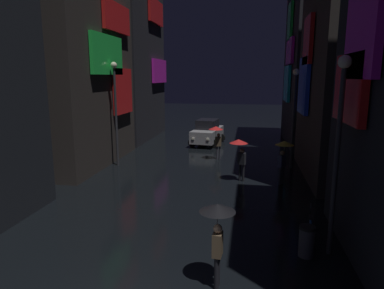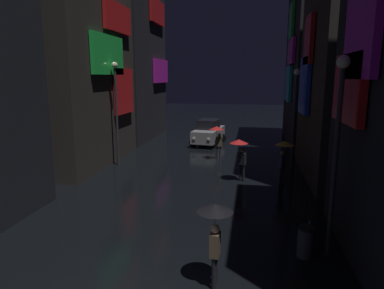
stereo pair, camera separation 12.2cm
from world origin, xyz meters
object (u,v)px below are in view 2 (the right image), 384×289
at_px(car_distant, 209,132).
at_px(pedestrian_far_right_black, 215,222).
at_px(pedestrian_foreground_right_red, 217,133).
at_px(trash_bin, 305,242).
at_px(pedestrian_foreground_left_red, 240,148).
at_px(streetlamp_right_near, 337,135).
at_px(bicycle_parked_at_storefront, 309,227).
at_px(streetlamp_right_far, 295,107).
at_px(pedestrian_near_crossing_yellow, 284,150).
at_px(streetlamp_left_far, 116,103).

bearing_deg(car_distant, pedestrian_far_right_black, -82.37).
bearing_deg(pedestrian_foreground_right_red, pedestrian_far_right_black, -84.56).
bearing_deg(trash_bin, pedestrian_foreground_left_red, 106.83).
relative_size(pedestrian_foreground_right_red, streetlamp_right_near, 0.37).
bearing_deg(pedestrian_far_right_black, car_distant, 97.63).
height_order(pedestrian_foreground_right_red, bicycle_parked_at_storefront, pedestrian_foreground_right_red).
bearing_deg(streetlamp_right_far, pedestrian_foreground_left_red, -134.62).
bearing_deg(streetlamp_right_near, pedestrian_far_right_black, -146.65).
height_order(pedestrian_near_crossing_yellow, car_distant, pedestrian_near_crossing_yellow).
xyz_separation_m(pedestrian_foreground_right_red, bicycle_parked_at_storefront, (4.00, -10.27, -1.28)).
height_order(pedestrian_far_right_black, pedestrian_foreground_left_red, same).
distance_m(bicycle_parked_at_storefront, trash_bin, 1.23).
height_order(pedestrian_near_crossing_yellow, streetlamp_right_near, streetlamp_right_near).
relative_size(streetlamp_right_near, streetlamp_right_far, 1.02).
relative_size(pedestrian_foreground_right_red, pedestrian_far_right_black, 1.00).
height_order(pedestrian_far_right_black, car_distant, pedestrian_far_right_black).
bearing_deg(streetlamp_right_far, streetlamp_left_far, -174.26).
bearing_deg(pedestrian_near_crossing_yellow, streetlamp_right_near, -83.60).
distance_m(streetlamp_left_far, trash_bin, 13.35).
bearing_deg(pedestrian_foreground_right_red, trash_bin, -72.07).
relative_size(pedestrian_far_right_black, streetlamp_right_near, 0.37).
relative_size(car_distant, streetlamp_left_far, 0.72).
xyz_separation_m(streetlamp_left_far, streetlamp_right_far, (10.00, 1.00, -0.20)).
bearing_deg(pedestrian_foreground_right_red, pedestrian_near_crossing_yellow, -50.69).
bearing_deg(streetlamp_right_near, bicycle_parked_at_storefront, 113.76).
distance_m(bicycle_parked_at_storefront, streetlamp_right_near, 3.32).
bearing_deg(streetlamp_right_far, bicycle_parked_at_storefront, -92.61).
relative_size(pedestrian_near_crossing_yellow, pedestrian_far_right_black, 1.00).
bearing_deg(pedestrian_foreground_left_red, pedestrian_far_right_black, -91.85).
distance_m(pedestrian_foreground_left_red, trash_bin, 7.54).
distance_m(pedestrian_far_right_black, car_distant, 18.31).
bearing_deg(pedestrian_far_right_black, streetlamp_right_far, 75.10).
relative_size(pedestrian_foreground_left_red, bicycle_parked_at_storefront, 1.17).
relative_size(pedestrian_foreground_left_red, streetlamp_right_near, 0.37).
bearing_deg(streetlamp_right_far, pedestrian_near_crossing_yellow, -103.98).
height_order(streetlamp_left_far, trash_bin, streetlamp_left_far).
bearing_deg(pedestrian_near_crossing_yellow, car_distant, 117.28).
relative_size(pedestrian_near_crossing_yellow, streetlamp_left_far, 0.36).
bearing_deg(pedestrian_foreground_left_red, trash_bin, -73.17).
height_order(streetlamp_left_far, streetlamp_right_far, streetlamp_left_far).
distance_m(car_distant, trash_bin, 17.05).
bearing_deg(pedestrian_far_right_black, streetlamp_right_near, 33.35).
bearing_deg(trash_bin, pedestrian_near_crossing_yellow, 90.44).
height_order(streetlamp_right_near, streetlamp_right_far, streetlamp_right_near).
relative_size(car_distant, streetlamp_right_near, 0.75).
bearing_deg(pedestrian_far_right_black, pedestrian_foreground_left_red, 88.15).
bearing_deg(bicycle_parked_at_storefront, streetlamp_right_near, -66.24).
xyz_separation_m(car_distant, streetlamp_right_far, (5.57, -6.32, 2.56)).
distance_m(pedestrian_foreground_right_red, pedestrian_far_right_black, 13.31).
bearing_deg(bicycle_parked_at_storefront, pedestrian_foreground_right_red, 111.31).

